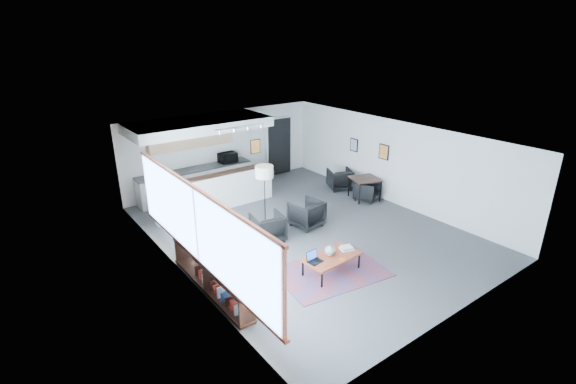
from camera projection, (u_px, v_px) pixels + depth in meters
room at (305, 186)px, 10.85m from camera, size 7.02×9.02×2.62m
window at (197, 228)px, 8.19m from camera, size 0.10×5.95×1.66m
console at (211, 277)px, 8.58m from camera, size 0.35×3.00×0.80m
kitchenette at (200, 158)px, 12.93m from camera, size 4.20×1.96×2.60m
doorway at (279, 146)px, 15.52m from camera, size 1.10×0.12×2.15m
track_light at (240, 128)px, 11.73m from camera, size 1.60×0.07×0.15m
wall_art_lower at (384, 152)px, 12.99m from camera, size 0.03×0.38×0.48m
wall_art_upper at (354, 145)px, 13.98m from camera, size 0.03×0.34×0.44m
kilim_rug at (331, 272)px, 9.37m from camera, size 2.60×1.96×0.01m
coffee_table at (332, 257)px, 9.23m from camera, size 1.33×0.78×0.42m
laptop at (313, 258)px, 8.99m from camera, size 0.34×0.29×0.22m
ceramic_pot at (330, 251)px, 9.19m from camera, size 0.24×0.24×0.24m
book_stack at (346, 248)px, 9.47m from camera, size 0.34×0.31×0.09m
coaster at (342, 259)px, 9.06m from camera, size 0.15×0.15×0.01m
armchair_left at (268, 226)px, 10.69m from camera, size 0.88×0.85×0.79m
armchair_right at (306, 212)px, 11.46m from camera, size 0.88×0.83×0.81m
floor_lamp at (264, 174)px, 11.15m from camera, size 0.63×0.63×1.72m
dining_table at (365, 180)px, 13.26m from camera, size 1.05×1.05×0.70m
dining_chair_near at (368, 191)px, 13.27m from camera, size 0.73×0.70×0.60m
dining_chair_far at (340, 180)px, 14.23m from camera, size 0.82×0.80×0.66m
microwave at (228, 157)px, 14.01m from camera, size 0.59×0.33×0.40m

